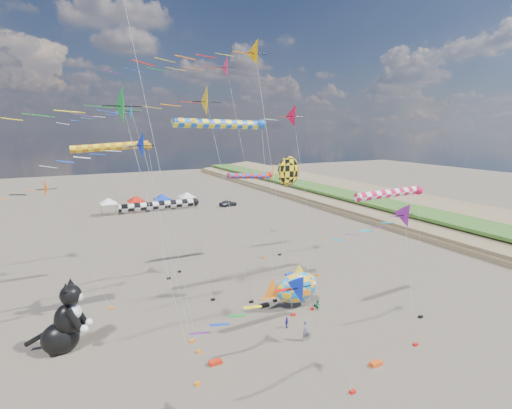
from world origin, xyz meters
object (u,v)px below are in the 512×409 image
Objects in this scene: fish_inflatable at (296,287)px; cat_inflatable at (63,316)px; child_green at (318,305)px; parked_car at (228,203)px; person_adult at (306,331)px; child_blue at (287,323)px.

cat_inflatable is at bearing 174.58° from fish_inflatable.
child_green is at bearing -42.25° from fish_inflatable.
parked_car is (12.65, 46.33, -1.36)m from fish_inflatable.
person_adult is at bearing 154.37° from parked_car.
cat_inflatable is 19.23m from fish_inflatable.
person_adult is 53.68m from parked_car.
parked_car is (15.33, 49.11, 0.18)m from child_blue.
parked_car reaches higher than child_blue.
child_green is (20.60, -3.15, -2.23)m from cat_inflatable.
cat_inflatable reaches higher than child_green.
fish_inflatable is at bearing 16.22° from cat_inflatable.
child_blue is 0.25× the size of parked_car.
fish_inflatable is 2.48m from child_green.
fish_inflatable is 5.44× the size of child_green.
person_adult is 1.86× the size of child_blue.
child_blue is (-2.68, -2.78, -1.54)m from fish_inflatable.
child_green is 4.40m from child_blue.
person_adult is (16.72, -7.01, -1.90)m from cat_inflatable.
child_green is at bearing 43.38° from person_adult.
parked_car is (31.78, 44.51, -2.12)m from cat_inflatable.
child_green is (1.47, -1.34, -1.47)m from fish_inflatable.
person_adult is (-2.40, -5.20, -1.14)m from fish_inflatable.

